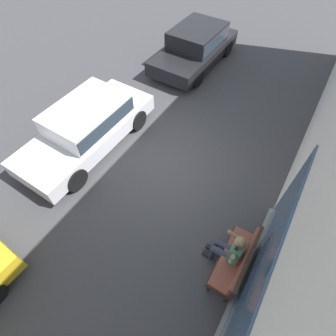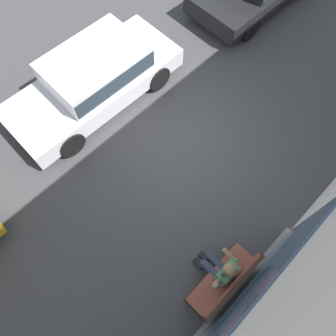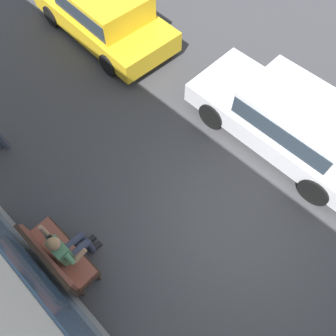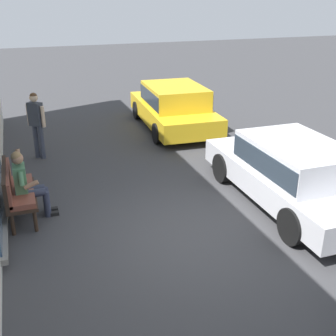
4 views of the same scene
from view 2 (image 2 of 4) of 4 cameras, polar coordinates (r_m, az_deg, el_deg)
The scene contains 4 objects.
ground_plane at distance 7.91m, azimuth 1.80°, elevation 4.57°, with size 60.00×60.00×0.00m, color #38383A.
bench at distance 6.38m, azimuth 10.07°, elevation -19.13°, with size 1.50×0.55×1.03m.
person_on_phone at distance 6.27m, azimuth 9.17°, elevation -17.08°, with size 0.73×0.74×1.37m.
parked_car_mid at distance 8.26m, azimuth -12.67°, elevation 15.29°, with size 4.44×1.89×1.36m.
Camera 2 is at (2.95, 2.60, 6.86)m, focal length 35.00 mm.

